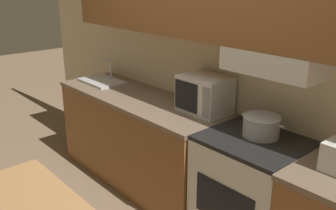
{
  "coord_description": "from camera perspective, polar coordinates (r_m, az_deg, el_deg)",
  "views": [
    {
      "loc": [
        2.04,
        -2.33,
        1.96
      ],
      "look_at": [
        0.05,
        -0.56,
        1.04
      ],
      "focal_mm": 40.0,
      "sensor_mm": 36.0,
      "label": 1
    }
  ],
  "objects": [
    {
      "name": "wall_back",
      "position": [
        3.07,
        6.75,
        10.47
      ],
      "size": [
        5.6,
        0.38,
        2.55
      ],
      "color": "beige",
      "rests_on": "ground_plane"
    },
    {
      "name": "stove_range",
      "position": [
        2.87,
        12.45,
        -13.19
      ],
      "size": [
        0.71,
        0.61,
        0.89
      ],
      "color": "silver",
      "rests_on": "ground_plane"
    },
    {
      "name": "microwave",
      "position": [
        3.07,
        5.61,
        1.63
      ],
      "size": [
        0.4,
        0.31,
        0.31
      ],
      "color": "silver",
      "rests_on": "lower_counter_main"
    },
    {
      "name": "lower_counter_main",
      "position": [
        3.68,
        -4.32,
        -5.21
      ],
      "size": [
        1.92,
        0.65,
        0.89
      ],
      "color": "brown",
      "rests_on": "ground_plane"
    },
    {
      "name": "cooking_pot",
      "position": [
        2.7,
        14.04,
        -3.04
      ],
      "size": [
        0.35,
        0.27,
        0.15
      ],
      "color": "#B7BABF",
      "rests_on": "stove_range"
    },
    {
      "name": "ground_plane",
      "position": [
        3.66,
        6.28,
        -13.35
      ],
      "size": [
        16.0,
        16.0,
        0.0
      ],
      "primitive_type": "plane",
      "color": "#7F664C"
    },
    {
      "name": "sink_basin",
      "position": [
        4.03,
        -10.04,
        3.67
      ],
      "size": [
        0.49,
        0.32,
        0.24
      ],
      "color": "#B7BABF",
      "rests_on": "lower_counter_main"
    }
  ]
}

